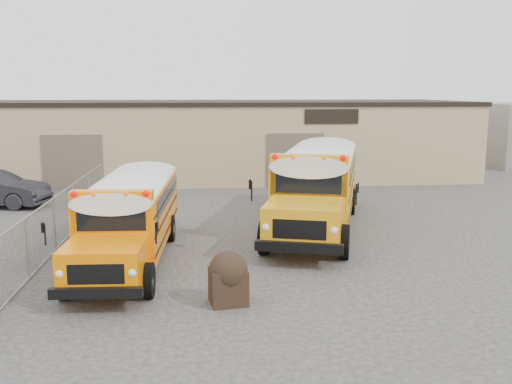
{
  "coord_description": "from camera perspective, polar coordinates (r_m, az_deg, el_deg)",
  "views": [
    {
      "loc": [
        -0.99,
        -15.98,
        5.29
      ],
      "look_at": [
        0.9,
        4.69,
        1.6
      ],
      "focal_mm": 40.0,
      "sensor_mm": 36.0,
      "label": 1
    }
  ],
  "objects": [
    {
      "name": "ground",
      "position": [
        16.86,
        -1.6,
        -8.21
      ],
      "size": [
        120.0,
        120.0,
        0.0
      ],
      "primitive_type": "plane",
      "color": "#2F2E2B",
      "rests_on": "ground"
    },
    {
      "name": "warehouse",
      "position": [
        36.1,
        -3.64,
        5.43
      ],
      "size": [
        30.2,
        10.2,
        4.67
      ],
      "color": "tan",
      "rests_on": "ground"
    },
    {
      "name": "chainlink_fence",
      "position": [
        20.11,
        -19.53,
        -3.11
      ],
      "size": [
        0.07,
        18.07,
        1.81
      ],
      "color": "gray",
      "rests_on": "ground"
    },
    {
      "name": "school_bus_left",
      "position": [
        24.01,
        -10.28,
        0.95
      ],
      "size": [
        2.7,
        9.23,
        2.67
      ],
      "color": "#FF7B00",
      "rests_on": "ground"
    },
    {
      "name": "school_bus_right",
      "position": [
        29.23,
        7.34,
        3.26
      ],
      "size": [
        5.65,
        11.28,
        3.21
      ],
      "color": "orange",
      "rests_on": "ground"
    },
    {
      "name": "tarp_bundle",
      "position": [
        14.43,
        -2.79,
        -8.5
      ],
      "size": [
        1.01,
        0.99,
        1.35
      ],
      "color": "black",
      "rests_on": "ground"
    }
  ]
}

